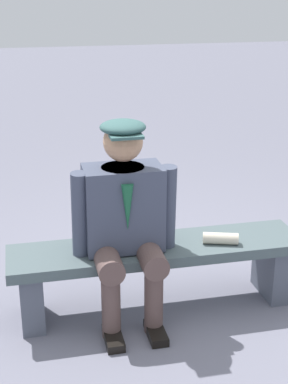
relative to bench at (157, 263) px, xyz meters
name	(u,v)px	position (x,y,z in m)	size (l,w,h in m)	color
ground_plane	(157,306)	(0.00, 0.00, -0.31)	(30.00, 30.00, 0.00)	slate
bench	(157,263)	(0.00, 0.00, 0.00)	(1.81, 0.40, 0.43)	#48575A
seated_man	(125,215)	(0.21, 0.05, 0.36)	(0.62, 0.57, 1.23)	#3F4559
rolled_magazine	(221,238)	(-0.38, 0.07, 0.16)	(0.07, 0.07, 0.21)	beige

